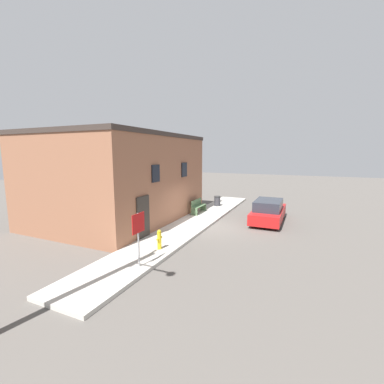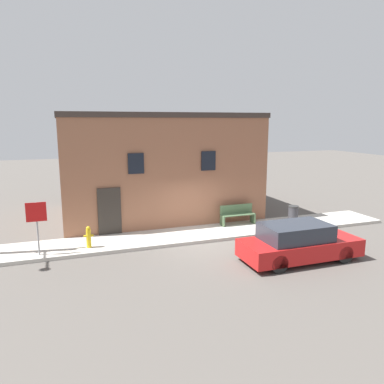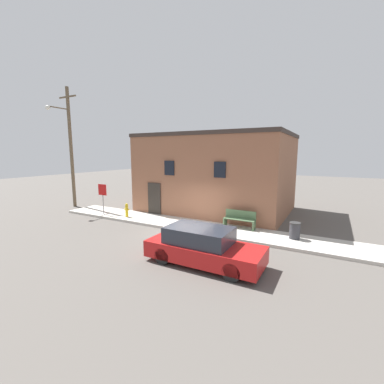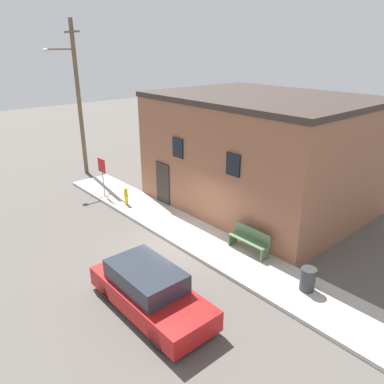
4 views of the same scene
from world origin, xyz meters
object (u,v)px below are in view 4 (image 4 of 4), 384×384
at_px(fire_hydrant, 126,196).
at_px(utility_pole, 77,95).
at_px(stop_sign, 102,170).
at_px(bench, 249,240).
at_px(trash_bin, 308,279).
at_px(parked_car, 149,290).

xyz_separation_m(fire_hydrant, utility_pole, (-6.27, 0.84, 4.21)).
height_order(stop_sign, utility_pole, utility_pole).
distance_m(bench, trash_bin, 2.87).
distance_m(stop_sign, parked_car, 9.58).
xyz_separation_m(trash_bin, utility_pole, (-16.11, 0.17, 4.25)).
bearing_deg(fire_hydrant, trash_bin, 3.92).
bearing_deg(bench, parked_car, -88.35).
bearing_deg(parked_car, fire_hydrant, 153.32).
bearing_deg(parked_car, bench, 91.65).
bearing_deg(stop_sign, parked_car, -20.48).
height_order(stop_sign, parked_car, stop_sign).
bearing_deg(bench, trash_bin, -8.98).
height_order(fire_hydrant, parked_car, parked_car).
relative_size(stop_sign, parked_car, 0.45).
bearing_deg(utility_pole, parked_car, -18.28).
height_order(bench, trash_bin, bench).
distance_m(fire_hydrant, trash_bin, 9.86).
distance_m(bench, parked_car, 4.71).
bearing_deg(trash_bin, utility_pole, 179.40).
relative_size(bench, utility_pole, 0.19).
relative_size(stop_sign, trash_bin, 2.56).
relative_size(fire_hydrant, utility_pole, 0.10).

